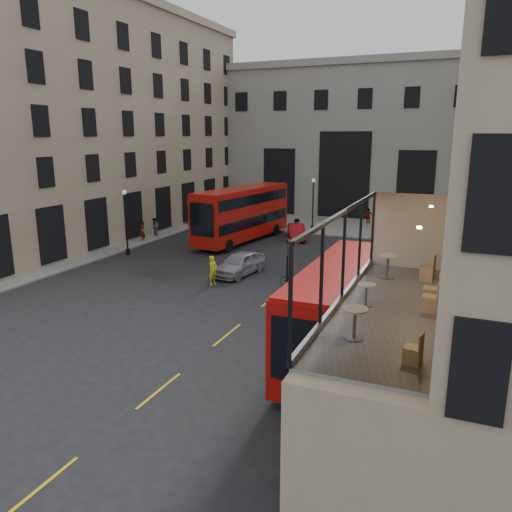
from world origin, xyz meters
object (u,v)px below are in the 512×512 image
at_px(street_lamp_b, 313,208).
at_px(pedestrian_c, 368,216).
at_px(pedestrian_b, 297,227).
at_px(car_b, 297,232).
at_px(pedestrian_d, 403,230).
at_px(cyclist, 213,270).
at_px(traffic_light_far, 207,210).
at_px(cafe_table_near, 355,319).
at_px(cafe_chair_b, 430,303).
at_px(car_c, 227,231).
at_px(pedestrian_a, 155,228).
at_px(pedestrian_e, 142,232).
at_px(car_a, 240,264).
at_px(cafe_chair_a, 413,354).
at_px(cafe_table_far, 388,263).
at_px(cafe_chair_d, 428,273).
at_px(street_lamp_a, 126,226).
at_px(cafe_table_mid, 366,291).
at_px(bus_near, 336,306).
at_px(cafe_chair_c, 432,295).
at_px(traffic_light_near, 287,262).
at_px(bus_far, 242,212).
at_px(bicycle, 293,279).

distance_m(street_lamp_b, pedestrian_c, 7.70).
distance_m(street_lamp_b, pedestrian_b, 3.56).
relative_size(car_b, pedestrian_d, 2.38).
height_order(street_lamp_b, cyclist, street_lamp_b).
distance_m(traffic_light_far, cyclist, 16.96).
height_order(pedestrian_b, cafe_table_near, cafe_table_near).
bearing_deg(cafe_chair_b, cyclist, 137.12).
distance_m(car_c, pedestrian_a, 6.99).
bearing_deg(pedestrian_c, pedestrian_e, 10.75).
relative_size(car_a, cafe_chair_a, 6.18).
height_order(cafe_table_far, cafe_chair_d, cafe_chair_d).
bearing_deg(street_lamp_a, cafe_table_mid, -38.54).
height_order(cafe_table_mid, cafe_chair_b, cafe_chair_b).
height_order(bus_near, pedestrian_b, bus_near).
relative_size(cafe_table_mid, cafe_chair_c, 0.72).
xyz_separation_m(street_lamp_a, cyclist, (10.37, -4.68, -1.42)).
distance_m(pedestrian_a, pedestrian_d, 23.57).
relative_size(car_c, cafe_chair_b, 6.10).
bearing_deg(pedestrian_a, cafe_chair_b, -22.60).
xyz_separation_m(cafe_table_mid, cafe_chair_a, (1.75, -3.55, -0.22)).
xyz_separation_m(cafe_table_far, cafe_chair_d, (1.38, 0.23, -0.28)).
height_order(car_a, car_c, car_a).
distance_m(car_c, cafe_table_near, 35.20).
distance_m(cyclist, cafe_table_mid, 18.76).
relative_size(traffic_light_far, car_a, 0.80).
bearing_deg(cafe_table_far, pedestrian_b, 114.42).
relative_size(pedestrian_a, cafe_chair_c, 1.96).
height_order(traffic_light_far, cafe_table_far, cafe_table_far).
relative_size(bus_near, pedestrian_c, 5.91).
height_order(traffic_light_near, cafe_table_mid, cafe_table_mid).
relative_size(bus_near, bus_far, 0.84).
height_order(traffic_light_near, cafe_table_far, cafe_table_far).
relative_size(bicycle, cafe_table_mid, 2.43).
relative_size(cafe_chair_c, cafe_chair_d, 1.02).
relative_size(pedestrian_c, cafe_table_far, 2.10).
bearing_deg(cafe_chair_a, traffic_light_far, 125.40).
bearing_deg(cafe_chair_c, bus_far, 125.11).
relative_size(street_lamp_b, cyclist, 2.75).
bearing_deg(cafe_chair_b, pedestrian_d, 97.78).
distance_m(pedestrian_e, cafe_chair_d, 32.92).
relative_size(bus_near, car_a, 2.24).
xyz_separation_m(car_a, cafe_table_mid, (11.78, -16.30, 4.25)).
distance_m(street_lamp_b, pedestrian_e, 17.18).
bearing_deg(cafe_chair_b, pedestrian_b, 114.88).
bearing_deg(bicycle, car_b, 11.04).
xyz_separation_m(bus_far, cafe_table_mid, (16.26, -26.69, 2.27)).
relative_size(bus_near, pedestrian_a, 5.64).
distance_m(street_lamp_a, car_a, 11.26).
distance_m(pedestrian_b, cafe_table_far, 30.68).
bearing_deg(traffic_light_far, car_a, -52.77).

